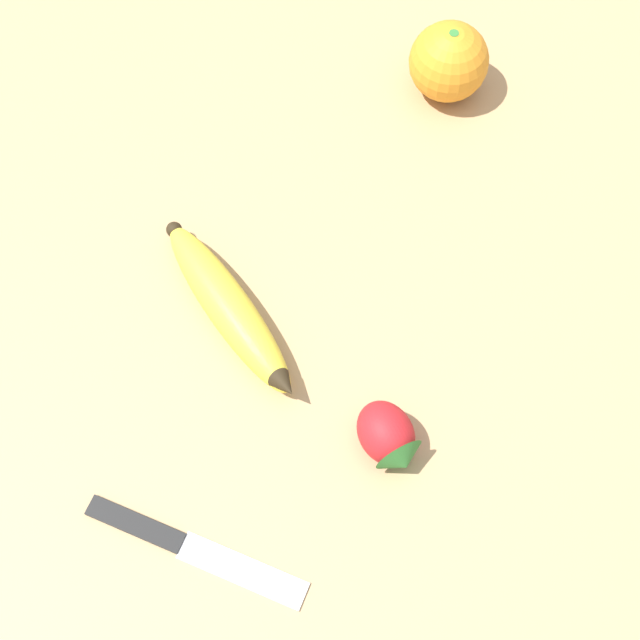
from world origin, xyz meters
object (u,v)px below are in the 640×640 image
Objects in this scene: banana at (229,308)px; paring_knife at (187,546)px; strawberry at (389,438)px; orange at (449,62)px.

banana is 0.20m from paring_knife.
paring_knife is (-0.11, -0.17, -0.01)m from banana.
banana is 0.17m from strawberry.
orange is 1.24× the size of strawberry.
strawberry is at bearing 139.82° from paring_knife.
strawberry is (0.07, -0.16, 0.00)m from banana.
orange is 0.50m from paring_knife.
orange is (0.29, 0.14, 0.02)m from banana.
banana is 0.32m from orange.
strawberry is at bearing 14.68° from banana.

